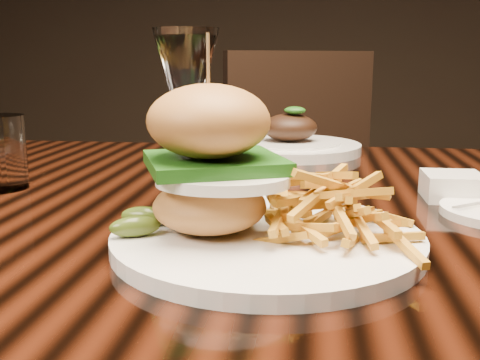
# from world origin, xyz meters

# --- Properties ---
(dining_table) EXTENTS (1.60, 0.90, 0.75)m
(dining_table) POSITION_xyz_m (0.00, 0.00, 0.67)
(dining_table) COLOR black
(dining_table) RESTS_ON ground
(burger_plate) EXTENTS (0.29, 0.29, 0.20)m
(burger_plate) POSITION_xyz_m (-0.01, -0.20, 0.80)
(burger_plate) COLOR white
(burger_plate) RESTS_ON dining_table
(ramekin) EXTENTS (0.07, 0.07, 0.03)m
(ramekin) POSITION_xyz_m (0.22, 0.02, 0.77)
(ramekin) COLOR white
(ramekin) RESTS_ON dining_table
(wine_glass) EXTENTS (0.08, 0.08, 0.21)m
(wine_glass) POSITION_xyz_m (-0.11, -0.06, 0.90)
(wine_glass) COLOR white
(wine_glass) RESTS_ON dining_table
(far_dish) EXTENTS (0.27, 0.27, 0.09)m
(far_dish) POSITION_xyz_m (-0.00, 0.36, 0.77)
(far_dish) COLOR white
(far_dish) RESTS_ON dining_table
(chair_far) EXTENTS (0.61, 0.61, 0.95)m
(chair_far) POSITION_xyz_m (0.05, 0.88, 0.54)
(chair_far) COLOR black
(chair_far) RESTS_ON ground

